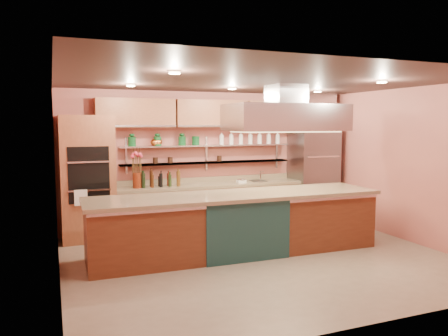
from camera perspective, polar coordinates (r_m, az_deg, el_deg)
name	(u,v)px	position (r m, az deg, el deg)	size (l,w,h in m)	color
floor	(261,259)	(7.14, 4.81, -11.80)	(6.00, 5.00, 0.02)	gray
ceiling	(262,81)	(6.84, 5.01, 11.26)	(6.00, 5.00, 0.02)	black
wall_back	(208,160)	(9.14, -2.08, 1.11)	(6.00, 0.04, 2.80)	#C1695B
wall_front	(369,196)	(4.76, 18.44, -3.52)	(6.00, 0.04, 2.80)	#C1695B
wall_left	(56,181)	(6.14, -21.06, -1.57)	(0.04, 5.00, 2.80)	#C1695B
wall_right	(410,165)	(8.61, 23.09, 0.36)	(0.04, 5.00, 2.80)	#C1695B
oven_stack	(88,179)	(8.35, -17.37, -1.32)	(0.95, 0.64, 2.30)	#965536
refrigerator	(313,173)	(9.90, 11.57, -0.68)	(0.95, 0.72, 2.10)	slate
back_counter	(211,206)	(8.97, -1.72, -5.01)	(3.84, 0.64, 0.93)	tan
wall_shelf_lower	(208,163)	(9.01, -2.11, 0.72)	(3.60, 0.26, 0.03)	silver
wall_shelf_upper	(208,146)	(8.99, -2.11, 2.94)	(3.60, 0.26, 0.03)	silver
upper_cabinets	(211,114)	(8.95, -1.72, 7.10)	(4.60, 0.36, 0.55)	#965536
range_hood	(286,118)	(7.50, 8.05, 6.53)	(2.00, 1.00, 0.45)	silver
ceiling_downlights	(256,84)	(7.01, 4.26, 10.88)	(4.00, 2.80, 0.02)	#FFE5A5
island	(236,223)	(7.29, 1.64, -7.25)	(4.79, 1.04, 1.00)	brown
flower_vase	(137,180)	(8.44, -11.28, -1.60)	(0.16, 0.16, 0.29)	#5E1F0E
oil_bottle_cluster	(161,180)	(8.54, -8.28, -1.58)	(0.81, 0.23, 0.26)	black
kitchen_scale	(241,180)	(9.09, 2.26, -1.59)	(0.18, 0.13, 0.10)	white
bar_faucet	(260,176)	(9.37, 4.75, -1.02)	(0.03, 0.03, 0.21)	white
copper_kettle	(155,142)	(8.68, -9.05, 3.33)	(0.17, 0.17, 0.14)	orange
green_canister	(196,141)	(8.90, -3.72, 3.58)	(0.15, 0.15, 0.18)	#0F491E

